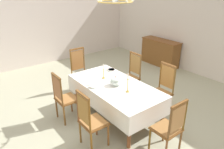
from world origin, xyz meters
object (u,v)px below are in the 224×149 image
Objects in this scene: chair_north_a at (131,74)px; spoon_secondary at (109,69)px; soup_tureen at (116,81)px; bowl_near_right at (111,70)px; chair_north_b at (163,89)px; chair_head_east at (170,127)px; dining_table at (115,88)px; candlestick_west at (104,73)px; chair_south_b at (90,119)px; spoon_primary at (92,85)px; sideboard at (160,52)px; chair_south_a at (64,97)px; bowl_near_left at (94,86)px; chandelier at (115,1)px; candlestick_east at (128,85)px; chair_head_west at (80,71)px.

chair_north_a is 6.34× the size of spoon_secondary.
bowl_near_right is at bearing 149.21° from soup_tureen.
chair_north_b reaches higher than chair_head_east.
dining_table is 8.61× the size of soup_tureen.
chair_head_east reaches higher than soup_tureen.
chair_south_b is at bearing -45.66° from candlestick_west.
spoon_secondary is at bearing 138.25° from spoon_primary.
chair_north_b is 5.87× the size of bowl_near_right.
spoon_primary is at bearing 99.72° from chair_north_a.
chair_south_b is at bearing 134.61° from chair_head_east.
chair_south_a is at bearing 103.79° from sideboard.
chair_north_a is (0.00, 1.90, 0.01)m from chair_south_a.
dining_table is at bearing 71.70° from spoon_primary.
bowl_near_left is (-1.65, -0.43, 0.22)m from chair_head_east.
chair_north_a reaches higher than chair_south_a.
chair_north_a reaches higher than bowl_near_right.
chandelier is (0.52, 0.95, 1.89)m from chair_south_a.
chandelier reaches higher than candlestick_east.
dining_table is at bearing 0.00° from candlestick_west.
chandelier is (0.79, -0.44, 1.69)m from spoon_secondary.
chair_north_b is 1.72× the size of chandelier.
spoon_primary is (-0.80, -1.35, 0.19)m from chair_north_b.
candlestick_west is at bearing 45.70° from chair_north_b.
chair_north_a is 0.78× the size of sideboard.
chair_south_b is 5.76× the size of bowl_near_right.
bowl_near_left is (-0.69, 0.52, 0.21)m from chair_south_b.
spoon_secondary is (-0.38, 0.44, -0.13)m from candlestick_west.
candlestick_west is at bearing -180.00° from chandelier.
chair_north_b is at bearing 24.45° from bowl_near_right.
sideboard is at bearing 115.36° from chandelier.
chair_head_west is 1.54m from soup_tureen.
dining_table is 0.47m from bowl_near_left.
dining_table is 1.92× the size of chair_north_a.
candlestick_west reaches higher than sideboard.
chair_head_west reaches higher than spoon_primary.
bowl_near_left reaches higher than dining_table.
chandelier is (-1.48, 0.00, 1.89)m from chair_head_east.
chair_north_a is 4.48× the size of soup_tureen.
soup_tureen is (-0.48, -0.95, 0.28)m from chair_north_b.
chair_north_b is at bearing 61.42° from chair_south_a.
bowl_near_left is (0.35, -1.38, 0.21)m from chair_north_a.
candlestick_east is 0.59× the size of chandelier.
bowl_near_left and bowl_near_right have the same top height.
chair_south_a is 0.97× the size of chair_south_b.
chair_south_a is at bearing 179.88° from chair_south_b.
bowl_near_left is at bearing 56.38° from chair_south_a.
soup_tureen reaches higher than sideboard.
bowl_near_left is at bearing 104.51° from chair_head_east.
dining_table is at bearing 68.09° from bowl_near_left.
bowl_near_right is at bearing 121.19° from candlestick_west.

